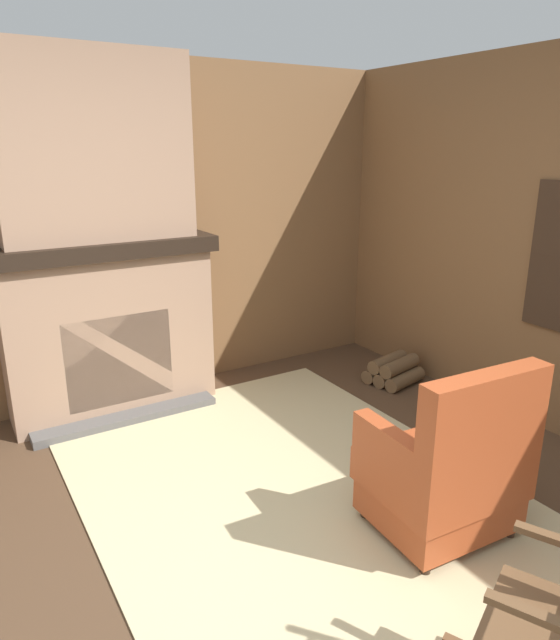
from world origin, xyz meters
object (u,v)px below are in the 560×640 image
(armchair, at_px, (447,471))
(firewood_stack, at_px, (393,371))
(storage_case, at_px, (161,226))
(decorative_plate_on_mantel, at_px, (101,222))
(oil_lamp_vase, at_px, (48,226))

(armchair, bearing_deg, firewood_stack, -31.23)
(storage_case, distance_m, decorative_plate_on_mantel, 0.44)
(oil_lamp_vase, xyz_separation_m, decorative_plate_on_mantel, (-0.02, 0.35, -0.00))
(oil_lamp_vase, bearing_deg, firewood_stack, 72.47)
(armchair, xyz_separation_m, firewood_stack, (-1.59, 1.11, -0.26))
(armchair, height_order, oil_lamp_vase, oil_lamp_vase)
(firewood_stack, distance_m, decorative_plate_on_mantel, 2.58)
(armchair, distance_m, storage_case, 2.61)
(firewood_stack, xyz_separation_m, decorative_plate_on_mantel, (-0.79, -2.09, 1.29))
(armchair, bearing_deg, storage_case, 16.81)
(armchair, relative_size, oil_lamp_vase, 2.98)
(oil_lamp_vase, height_order, storage_case, oil_lamp_vase)
(armchair, relative_size, storage_case, 4.16)
(firewood_stack, distance_m, storage_case, 2.21)
(storage_case, relative_size, decorative_plate_on_mantel, 0.99)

